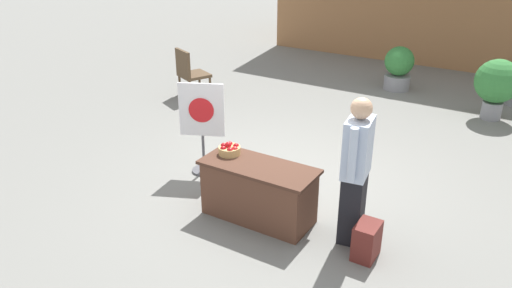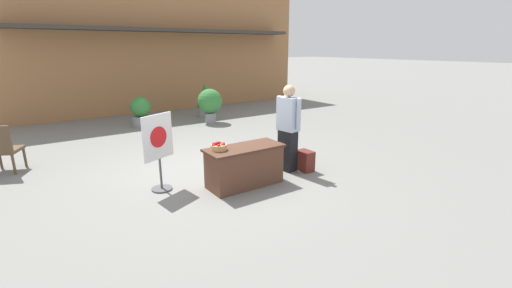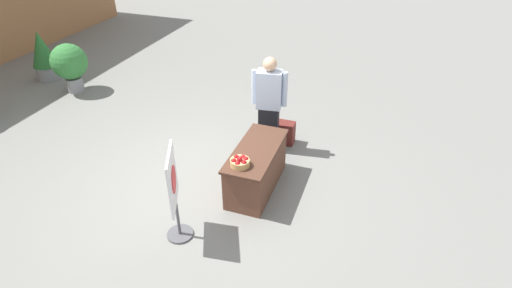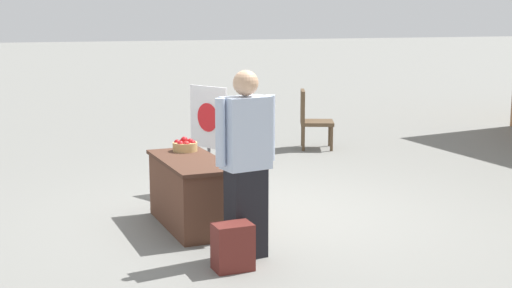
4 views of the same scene
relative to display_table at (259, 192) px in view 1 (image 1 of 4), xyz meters
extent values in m
plane|color=slate|center=(-0.09, 0.93, -0.37)|extent=(120.00, 120.00, 0.00)
cube|color=brown|center=(0.00, 0.00, -0.02)|extent=(1.34, 0.58, 0.69)
cube|color=#492C20|center=(0.00, 0.00, 0.34)|extent=(1.43, 0.61, 0.04)
cylinder|color=tan|center=(-0.47, 0.08, 0.41)|extent=(0.28, 0.28, 0.10)
sphere|color=red|center=(-0.39, 0.07, 0.45)|extent=(0.08, 0.08, 0.08)
sphere|color=#A30F14|center=(-0.42, 0.15, 0.45)|extent=(0.08, 0.08, 0.08)
sphere|color=#A30F14|center=(-0.52, 0.15, 0.45)|extent=(0.08, 0.08, 0.08)
sphere|color=#A30F14|center=(-0.56, 0.08, 0.45)|extent=(0.08, 0.08, 0.08)
sphere|color=#A30F14|center=(-0.51, 0.00, 0.45)|extent=(0.08, 0.08, 0.08)
sphere|color=red|center=(-0.42, 0.01, 0.45)|extent=(0.08, 0.08, 0.08)
sphere|color=red|center=(-0.49, 0.07, 0.48)|extent=(0.08, 0.08, 0.08)
cube|color=black|center=(1.14, 0.17, 0.05)|extent=(0.29, 0.37, 0.84)
cube|color=silver|center=(1.14, 0.17, 0.80)|extent=(0.32, 0.45, 0.66)
sphere|color=tan|center=(1.14, 0.17, 1.26)|extent=(0.23, 0.23, 0.23)
cylinder|color=silver|center=(1.18, -0.09, 0.83)|extent=(0.09, 0.09, 0.61)
cylinder|color=silver|center=(1.11, 0.43, 0.83)|extent=(0.09, 0.09, 0.61)
cube|color=maroon|center=(1.42, -0.07, -0.16)|extent=(0.24, 0.34, 0.42)
cylinder|color=#4C4C51|center=(-1.33, 0.65, -0.35)|extent=(0.36, 0.36, 0.03)
cylinder|color=#4C4C51|center=(-1.33, 0.65, -0.06)|extent=(0.04, 0.04, 0.55)
cube|color=silver|center=(-1.33, 0.65, 0.60)|extent=(0.60, 0.29, 0.78)
cylinder|color=red|center=(-1.32, 0.63, 0.60)|extent=(0.33, 0.15, 0.36)
cylinder|color=brown|center=(-3.70, 3.65, -0.16)|extent=(0.05, 0.05, 0.41)
cylinder|color=brown|center=(-3.28, 3.45, -0.16)|extent=(0.05, 0.05, 0.41)
cylinder|color=brown|center=(-3.90, 3.22, -0.16)|extent=(0.05, 0.05, 0.41)
cylinder|color=brown|center=(-3.47, 3.02, -0.16)|extent=(0.05, 0.05, 0.41)
cube|color=brown|center=(-3.59, 3.34, 0.07)|extent=(0.73, 0.73, 0.06)
cube|color=brown|center=(-3.69, 3.11, 0.37)|extent=(0.53, 0.28, 0.52)
cylinder|color=gray|center=(-0.08, 5.96, -0.21)|extent=(0.56, 0.56, 0.31)
sphere|color=#337A38|center=(-0.08, 5.96, 0.26)|extent=(0.63, 0.63, 0.63)
cylinder|color=gray|center=(1.94, 5.14, -0.20)|extent=(0.36, 0.36, 0.33)
sphere|color=#337A38|center=(1.94, 5.14, 0.36)|extent=(0.80, 0.80, 0.80)
camera|label=1|loc=(2.75, -4.55, 3.06)|focal=35.00mm
camera|label=2|loc=(-3.13, -4.93, 2.08)|focal=24.00mm
camera|label=3|loc=(-4.69, -1.64, 3.69)|focal=28.00mm
camera|label=4|loc=(7.06, -2.17, 1.83)|focal=50.00mm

